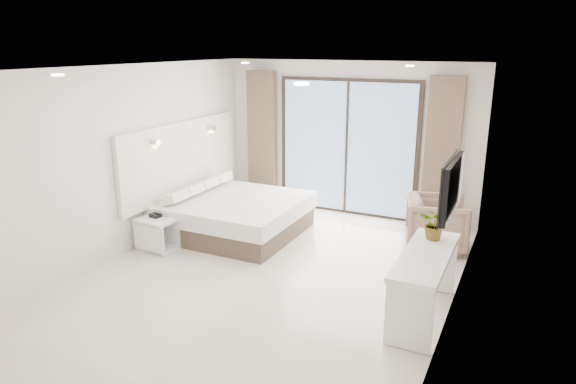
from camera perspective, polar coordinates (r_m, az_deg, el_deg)
name	(u,v)px	position (r m, az deg, el deg)	size (l,w,h in m)	color
ground	(266,279)	(6.84, -2.43, -9.60)	(6.20, 6.20, 0.00)	beige
room_shell	(282,147)	(7.17, -0.66, 4.98)	(4.62, 6.22, 2.72)	silver
bed	(234,215)	(8.37, -6.00, -2.53)	(2.06, 1.96, 0.71)	brown
nightstand	(158,234)	(7.90, -14.30, -4.56)	(0.56, 0.48, 0.48)	white
phone	(155,215)	(7.89, -14.52, -2.53)	(0.16, 0.13, 0.05)	black
console_desk	(425,271)	(5.92, 14.97, -8.46)	(0.50, 1.59, 0.77)	white
plant	(435,228)	(6.22, 16.05, -3.81)	(0.34, 0.38, 0.29)	#33662D
armchair	(437,221)	(7.96, 16.22, -3.10)	(0.85, 0.79, 0.87)	#806554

